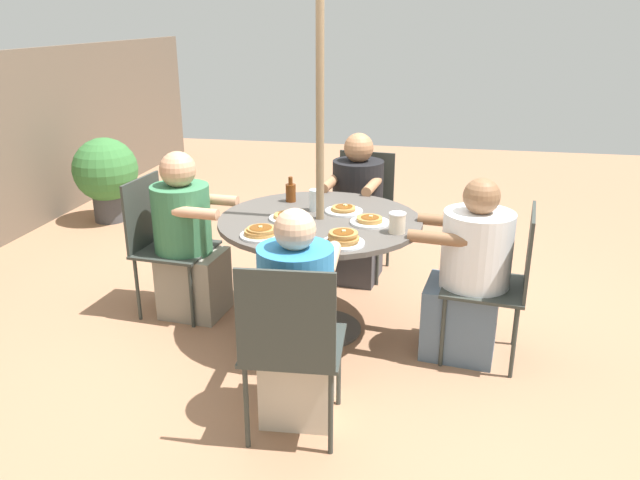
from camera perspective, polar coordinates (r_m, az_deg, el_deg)
ground_plane at (r=4.04m, az=0.00°, el=-8.16°), size 12.00×12.00×0.00m
patio_table at (r=3.78m, az=0.00°, el=0.19°), size 1.23×1.23×0.75m
umbrella_pole at (r=3.63m, az=0.00°, el=8.73°), size 0.05×0.05×2.39m
patio_chair_north at (r=2.85m, az=-2.69°, el=-9.15°), size 0.49×0.49×0.91m
diner_north at (r=3.02m, az=-2.10°, el=-7.89°), size 0.55×0.38×1.09m
patio_chair_east at (r=3.65m, az=16.37°, el=-3.20°), size 0.51×0.51×0.91m
diner_east at (r=3.67m, az=13.42°, el=-3.48°), size 0.44×0.58×1.07m
patio_chair_south at (r=4.81m, az=3.89°, el=3.18°), size 0.50×0.50×0.91m
diner_south at (r=4.65m, az=3.34°, el=2.30°), size 0.58×0.42×1.10m
patio_chair_west at (r=4.23m, az=-14.23°, el=0.23°), size 0.49×0.49×0.91m
diner_west at (r=4.15m, az=-12.02°, el=-0.29°), size 0.40×0.53×1.10m
pancake_plate_a at (r=3.86m, az=2.19°, el=2.77°), size 0.23×0.23×0.05m
pancake_plate_b at (r=3.32m, az=2.13°, el=0.10°), size 0.23×0.23×0.08m
pancake_plate_c at (r=3.45m, az=-5.45°, el=0.67°), size 0.23×0.23×0.06m
pancake_plate_d at (r=3.73m, az=-2.93°, el=2.12°), size 0.23×0.23×0.05m
pancake_plate_e at (r=3.66m, az=4.58°, el=1.75°), size 0.23×0.23×0.05m
syrup_bottle at (r=4.08m, az=-2.69°, el=4.41°), size 0.09×0.07×0.17m
coffee_cup at (r=3.51m, az=7.08°, el=1.57°), size 0.10×0.10×0.12m
drinking_glass_a at (r=3.88m, az=-0.41°, el=3.67°), size 0.08×0.08×0.13m
potted_shrub at (r=6.33m, az=-18.99°, el=5.80°), size 0.61×0.61×0.81m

